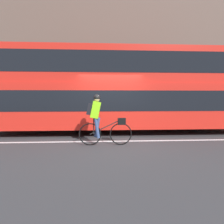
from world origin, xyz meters
The scene contains 6 objects.
ground_plane centered at (0.00, 0.00, 0.00)m, with size 80.00×80.00×0.00m, color #38383A.
road_center_line centered at (0.00, -0.02, 0.00)m, with size 50.00×0.14×0.01m, color silver.
sidewalk_curb centered at (0.00, 5.20, 0.07)m, with size 60.00×2.54×0.14m.
building_facade centered at (0.00, 6.61, 4.42)m, with size 60.00×0.30×8.84m.
bus centered at (0.55, 1.82, 2.06)m, with size 11.54×2.55×3.69m.
cyclist_on_bike centered at (-0.42, -0.51, 0.91)m, with size 1.79×0.32×1.70m.
Camera 1 is at (-0.33, -6.30, 1.59)m, focal length 28.00 mm.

